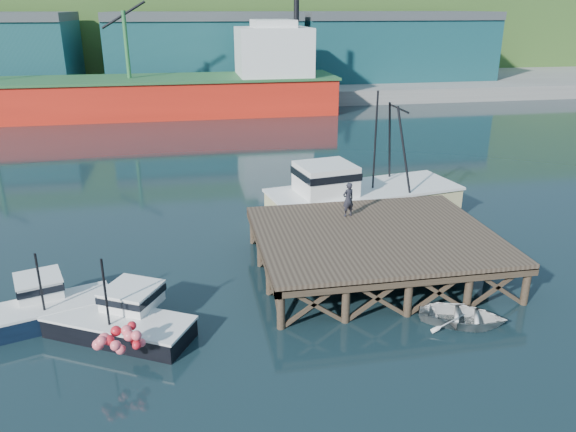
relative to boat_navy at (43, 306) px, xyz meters
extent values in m
plane|color=black|center=(10.26, 2.19, -0.71)|extent=(300.00, 300.00, 0.00)
cube|color=brown|center=(15.76, 2.19, 1.29)|extent=(12.00, 10.00, 0.25)
cube|color=#473828|center=(15.76, -2.66, 1.04)|extent=(12.00, 0.30, 0.35)
cylinder|color=#473828|center=(10.06, -2.51, 0.09)|extent=(0.36, 0.36, 2.60)
cylinder|color=#473828|center=(21.46, -2.51, 0.09)|extent=(0.36, 0.36, 2.60)
cylinder|color=#473828|center=(10.06, 6.89, 0.09)|extent=(0.36, 0.36, 2.60)
cylinder|color=#473828|center=(21.46, 6.89, 0.09)|extent=(0.36, 0.36, 2.60)
cube|color=gray|center=(10.26, 72.19, 0.29)|extent=(160.00, 40.00, 2.00)
cube|color=#194B54|center=(10.26, 67.19, 5.79)|extent=(28.00, 16.00, 9.00)
cube|color=#194B54|center=(40.26, 67.19, 5.79)|extent=(30.00, 16.00, 9.00)
cube|color=red|center=(-1.74, 50.19, 1.49)|extent=(55.00, 9.50, 4.40)
cube|color=#26592D|center=(-1.74, 50.19, 3.79)|extent=(55.50, 10.00, 0.30)
cube|color=silver|center=(18.26, 50.19, 6.79)|extent=(9.00, 9.00, 6.00)
cube|color=silver|center=(18.26, 50.19, 10.09)|extent=(5.00, 7.00, 1.20)
cylinder|color=black|center=(21.26, 50.19, 11.79)|extent=(0.70, 0.70, 2.50)
cube|color=#2D511E|center=(10.26, 102.19, 10.29)|extent=(220.00, 50.00, 22.00)
cube|color=black|center=(0.08, -0.25, -0.28)|extent=(5.91, 3.61, 0.86)
cube|color=silver|center=(0.08, -0.25, 0.17)|extent=(6.03, 3.68, 0.11)
cube|color=silver|center=(-0.23, 0.71, 0.58)|extent=(2.28, 2.28, 0.86)
cube|color=black|center=(-0.23, 0.71, 0.77)|extent=(2.40, 2.40, 0.29)
cylinder|color=black|center=(0.25, -0.78, 1.49)|extent=(0.10, 0.10, 2.68)
cube|color=black|center=(3.35, -1.91, -0.29)|extent=(6.39, 4.88, 0.84)
cube|color=silver|center=(3.35, -1.91, 0.14)|extent=(6.51, 4.98, 0.11)
cube|color=silver|center=(3.88, -0.95, 0.55)|extent=(2.73, 2.73, 0.84)
cube|color=black|center=(3.88, -0.95, 0.73)|extent=(2.89, 2.89, 0.28)
cylinder|color=black|center=(3.06, -2.44, 1.62)|extent=(0.10, 0.10, 2.98)
sphere|color=#FF5D6B|center=(3.18, -4.51, 0.31)|extent=(0.39, 0.39, 0.39)
sphere|color=#FF5D6B|center=(4.02, -4.32, 0.50)|extent=(0.39, 0.39, 0.39)
sphere|color=red|center=(3.65, -4.79, 0.68)|extent=(0.39, 0.39, 0.39)
cube|color=beige|center=(17.54, 9.46, 0.27)|extent=(12.58, 6.23, 1.97)
cube|color=silver|center=(17.54, 9.46, 1.31)|extent=(12.84, 6.49, 0.16)
cube|color=silver|center=(14.81, 9.46, 2.24)|extent=(3.78, 3.60, 1.97)
cube|color=black|center=(14.81, 9.46, 2.68)|extent=(3.90, 3.73, 0.44)
cylinder|color=black|center=(18.09, 9.46, 4.21)|extent=(0.12, 0.12, 6.56)
imported|color=silver|center=(17.83, -3.61, -0.33)|extent=(4.47, 3.99, 0.76)
imported|color=black|center=(15.05, 4.76, 2.37)|extent=(0.81, 0.65, 1.91)
camera|label=1|loc=(6.54, -23.03, 12.20)|focal=35.00mm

